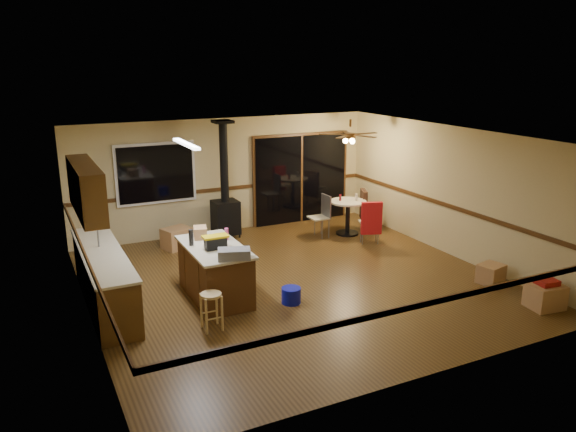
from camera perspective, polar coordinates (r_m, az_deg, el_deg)
floor at (r=10.14m, az=0.75°, el=-6.68°), size 7.00×7.00×0.00m
ceiling at (r=9.46m, az=0.81°, el=8.04°), size 7.00×7.00×0.00m
wall_back at (r=12.86m, az=-6.32°, el=4.11°), size 7.00×0.00×7.00m
wall_front at (r=6.95m, az=14.05°, el=-6.43°), size 7.00×0.00×7.00m
wall_left at (r=8.78m, az=-20.07°, el=-2.26°), size 0.00×7.00×7.00m
wall_right at (r=11.69m, az=16.28°, el=2.40°), size 0.00×7.00×7.00m
chair_rail at (r=9.81m, az=0.77°, el=-1.27°), size 7.00×7.00×0.08m
window at (r=12.33m, az=-13.28°, el=4.24°), size 1.72×0.10×1.32m
sliding_door at (r=13.61m, az=1.33°, el=3.77°), size 2.52×0.10×2.10m
lower_cabinets at (r=9.56m, az=-18.15°, el=-6.16°), size 0.60×3.00×0.86m
countertop at (r=9.41m, az=-18.38°, el=-3.62°), size 0.64×3.04×0.04m
upper_cabinets at (r=9.32m, az=-19.86°, el=2.60°), size 0.35×2.00×0.80m
kitchen_island at (r=9.44m, az=-7.43°, el=-5.61°), size 0.88×1.68×0.90m
wood_stove at (r=12.51m, az=-6.39°, el=1.09°), size 0.55×0.50×2.52m
ceiling_fan at (r=12.41m, az=6.32°, el=7.97°), size 0.24×0.24×0.55m
fluorescent_strip at (r=9.09m, az=-10.32°, el=7.22°), size 0.10×1.20×0.04m
toolbox_grey at (r=8.65m, az=-5.50°, el=-3.85°), size 0.56×0.42×0.15m
toolbox_black at (r=9.13m, az=-7.37°, el=-2.74°), size 0.34×0.18×0.19m
toolbox_yellow_lid at (r=9.10m, az=-7.39°, el=-2.08°), size 0.42×0.22×0.03m
box_on_island at (r=9.70m, az=-8.91°, el=-1.67°), size 0.28×0.34×0.20m
bottle_dark at (r=9.34m, az=-9.81°, el=-2.17°), size 0.10×0.10×0.27m
bottle_pink at (r=9.54m, az=-6.25°, el=-1.83°), size 0.08×0.08×0.21m
bottle_white at (r=9.66m, az=-8.69°, el=-1.81°), size 0.06×0.06×0.17m
bar_stool at (r=8.43m, az=-7.77°, el=-9.57°), size 0.39×0.39×0.57m
blue_bucket at (r=9.25m, az=0.33°, el=-8.07°), size 0.33×0.33×0.26m
dining_table at (r=12.74m, az=6.10°, el=0.44°), size 0.82×0.82×0.78m
glass_red at (r=12.67m, az=5.33°, el=1.89°), size 0.07×0.07×0.14m
glass_cream at (r=12.72m, az=6.95°, el=1.91°), size 0.09×0.09×0.15m
chair_left at (r=12.51m, az=3.55°, el=0.51°), size 0.41×0.40×0.51m
chair_near at (r=12.04m, az=8.45°, el=-0.20°), size 0.55×0.58×0.70m
chair_right at (r=13.11m, az=7.80°, el=1.13°), size 0.59×0.57×0.70m
box_under_window at (r=12.04m, az=-11.24°, el=-2.22°), size 0.67×0.60×0.44m
box_corner_a at (r=9.96m, az=24.66°, el=-7.40°), size 0.57×0.50×0.40m
box_corner_b at (r=10.66m, az=19.91°, el=-5.54°), size 0.50×0.45×0.35m
box_small_red at (r=9.87m, az=24.82°, el=-6.11°), size 0.35×0.30×0.08m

